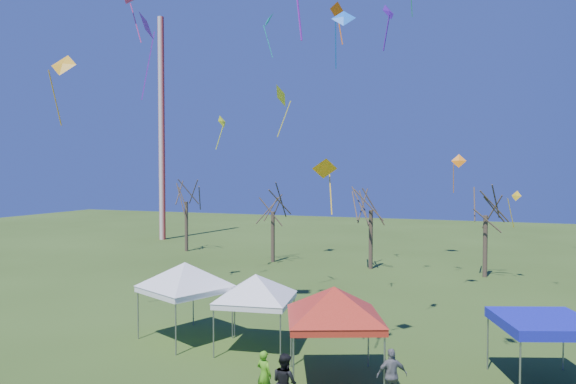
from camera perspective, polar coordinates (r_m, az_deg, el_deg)
name	(u,v)px	position (r m, az deg, el deg)	size (l,w,h in m)	color
radio_mast	(162,129)	(59.90, -13.86, 6.81)	(0.70, 0.70, 25.00)	silver
tree_0	(186,184)	(50.27, -11.25, 0.88)	(3.83, 3.83, 8.44)	#3D2D21
tree_1	(273,194)	(43.31, -1.70, -0.19)	(3.42, 3.42, 7.54)	#3D2D21
tree_2	(371,189)	(40.66, 9.21, 0.33)	(3.71, 3.71, 8.18)	#3D2D21
tree_3	(486,193)	(39.61, 21.14, -0.13)	(3.59, 3.59, 7.91)	#3D2D21
tent_white_west	(185,267)	(23.93, -11.38, -8.23)	(4.28, 4.28, 4.04)	gray
tent_white_mid	(256,279)	(22.21, -3.61, -9.65)	(4.19, 4.19, 3.73)	gray
tent_red	(334,293)	(18.75, 5.16, -11.12)	(4.26, 4.26, 4.03)	gray
tent_blue	(544,323)	(20.79, 26.57, -12.92)	(3.91, 3.91, 2.42)	gray
person_grey	(392,375)	(18.23, 11.47, -19.34)	(1.04, 0.43, 1.77)	slate
person_dark	(285,382)	(17.30, -0.38, -20.38)	(0.90, 0.70, 1.84)	black
person_green	(264,374)	(18.21, -2.67, -19.59)	(0.59, 0.39, 1.61)	#4FA61A
kite_8	(147,26)	(26.16, -15.38, 17.38)	(1.50, 1.60, 4.23)	purple
kite_22	(516,197)	(38.11, 23.97, -0.56)	(0.93, 0.87, 2.57)	yellow
kite_1	(325,169)	(20.31, 4.10, 2.60)	(1.23, 1.09, 2.26)	yellow
kite_2	(268,20)	(41.98, -2.20, 18.56)	(1.39, 1.64, 3.47)	#0DC9A0
kite_24	(337,11)	(28.13, 5.42, 19.39)	(0.75, 0.79, 2.21)	orange
kite_14	(63,65)	(27.03, -23.73, 12.77)	(1.42, 1.05, 3.41)	orange
kite_18	(389,13)	(23.20, 11.12, 18.95)	(0.70, 0.86, 2.00)	#4D169F
kite_11	(282,96)	(31.02, -0.70, 10.66)	(1.46, 1.56, 3.21)	yellow
kite_19	(459,162)	(33.22, 18.42, 3.22)	(0.89, 0.63, 2.42)	orange
kite_13	(222,122)	(37.47, -7.32, 7.73)	(0.72, 1.01, 2.50)	#E6FB1A
kite_27	(343,19)	(19.30, 6.15, 18.60)	(0.99, 0.78, 2.11)	blue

